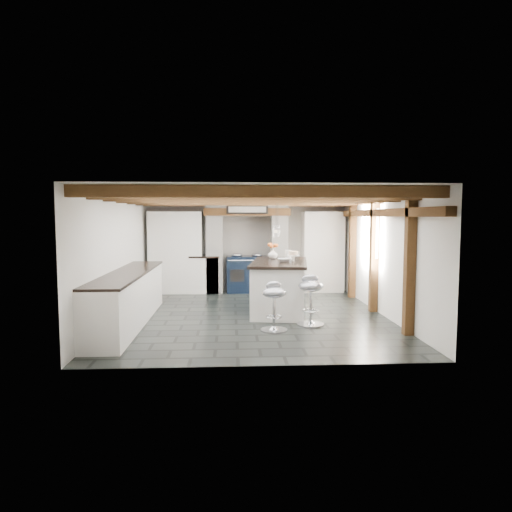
{
  "coord_description": "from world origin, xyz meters",
  "views": [
    {
      "loc": [
        -0.4,
        -8.6,
        1.89
      ],
      "look_at": [
        0.1,
        0.4,
        1.1
      ],
      "focal_mm": 32.0,
      "sensor_mm": 36.0,
      "label": 1
    }
  ],
  "objects": [
    {
      "name": "room_shell",
      "position": [
        -0.61,
        1.42,
        1.07
      ],
      "size": [
        6.0,
        6.03,
        6.0
      ],
      "color": "silver",
      "rests_on": "ground"
    },
    {
      "name": "bar_stool_far",
      "position": [
        0.3,
        -1.24,
        0.51
      ],
      "size": [
        0.53,
        0.53,
        0.82
      ],
      "rotation": [
        0.0,
        0.0,
        0.41
      ],
      "color": "silver",
      "rests_on": "ground"
    },
    {
      "name": "range_cooker",
      "position": [
        0.0,
        2.68,
        0.47
      ],
      "size": [
        1.0,
        0.63,
        0.99
      ],
      "color": "black",
      "rests_on": "ground"
    },
    {
      "name": "kitchen_island",
      "position": [
        0.56,
        0.3,
        0.51
      ],
      "size": [
        1.35,
        2.16,
        1.34
      ],
      "rotation": [
        0.0,
        0.0,
        -0.15
      ],
      "color": "white",
      "rests_on": "ground"
    },
    {
      "name": "bar_stool_near",
      "position": [
        0.98,
        -0.88,
        0.55
      ],
      "size": [
        0.47,
        0.47,
        0.88
      ],
      "rotation": [
        0.0,
        0.0,
        0.03
      ],
      "color": "silver",
      "rests_on": "ground"
    },
    {
      "name": "ground",
      "position": [
        0.0,
        0.0,
        0.0
      ],
      "size": [
        6.0,
        6.0,
        0.0
      ],
      "primitive_type": "plane",
      "color": "black",
      "rests_on": "ground"
    }
  ]
}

